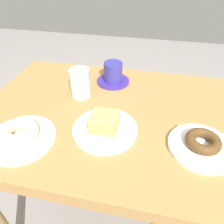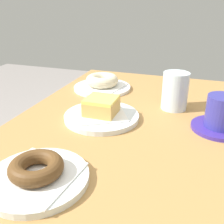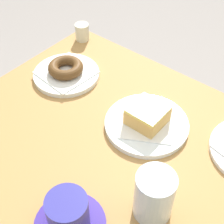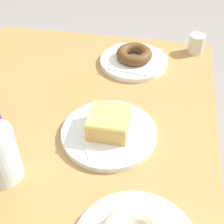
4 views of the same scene
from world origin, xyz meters
TOP-DOWN VIEW (x-y plane):
  - table at (0.00, 0.00)m, footprint 0.92×0.68m
  - plate_chocolate_ring at (0.32, -0.12)m, footprint 0.19×0.19m
  - napkin_chocolate_ring at (0.32, -0.12)m, footprint 0.15×0.15m
  - donut_chocolate_ring at (0.32, -0.12)m, footprint 0.10×0.10m
  - plate_glazed_square at (0.02, -0.10)m, footprint 0.21×0.21m
  - napkin_glazed_square at (0.02, -0.10)m, footprint 0.17×0.17m
  - donut_glazed_square at (0.02, -0.10)m, footprint 0.08×0.08m
  - sugar_jar at (0.41, -0.29)m, footprint 0.04×0.04m

SIDE VIEW (x-z plane):
  - table at x=0.00m, z-range 0.28..1.03m
  - plate_glazed_square at x=0.02m, z-range 0.75..0.76m
  - plate_chocolate_ring at x=0.32m, z-range 0.75..0.76m
  - napkin_glazed_square at x=0.02m, z-range 0.76..0.77m
  - napkin_chocolate_ring at x=0.32m, z-range 0.76..0.77m
  - sugar_jar at x=0.41m, z-range 0.75..0.81m
  - donut_chocolate_ring at x=0.32m, z-range 0.77..0.80m
  - donut_glazed_square at x=0.02m, z-range 0.77..0.81m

